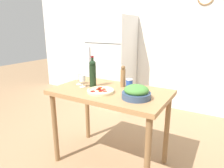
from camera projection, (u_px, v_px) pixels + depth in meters
ground_plane at (110, 161)px, 2.37m from camera, size 14.00×14.00×0.00m
wall_back at (167, 40)px, 3.71m from camera, size 6.40×0.08×2.60m
refrigerator at (112, 62)px, 3.96m from camera, size 0.79×0.72×1.75m
prep_counter at (110, 100)px, 2.16m from camera, size 1.23×0.72×0.88m
wine_bottle at (93, 73)px, 2.21m from camera, size 0.08×0.08×0.35m
wine_glass_near at (82, 79)px, 2.23m from camera, size 0.07×0.07×0.14m
wine_glass_far at (79, 77)px, 2.32m from camera, size 0.07×0.07×0.14m
pepper_mill at (123, 77)px, 2.23m from camera, size 0.06×0.06×0.24m
salad_bowl at (136, 92)px, 1.87m from camera, size 0.28×0.28×0.13m
homemade_pizza at (101, 91)px, 2.05m from camera, size 0.28×0.28×0.03m
salt_canister at (129, 83)px, 2.19m from camera, size 0.07×0.07×0.10m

